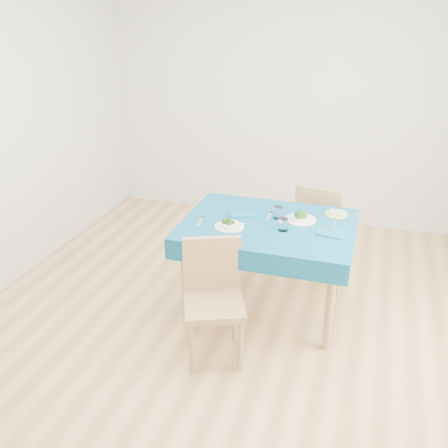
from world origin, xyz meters
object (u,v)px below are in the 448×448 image
(chair_near, at_px, (214,295))
(bowl_near, at_px, (229,223))
(chair_far, at_px, (324,216))
(bowl_far, at_px, (301,216))
(table, at_px, (267,267))
(side_plate, at_px, (336,214))

(chair_near, relative_size, bowl_near, 4.54)
(chair_far, height_order, bowl_near, chair_far)
(chair_near, xyz_separation_m, bowl_near, (-0.06, 0.55, 0.29))
(chair_far, bearing_deg, chair_near, 83.07)
(chair_near, relative_size, bowl_far, 4.17)
(table, height_order, bowl_far, bowl_far)
(bowl_near, relative_size, side_plate, 1.21)
(bowl_near, bearing_deg, side_plate, 33.37)
(bowl_far, height_order, side_plate, bowl_far)
(bowl_near, height_order, side_plate, bowl_near)
(table, distance_m, chair_far, 0.90)
(table, relative_size, bowl_near, 5.83)
(chair_near, bearing_deg, table, 51.45)
(chair_far, relative_size, side_plate, 5.65)
(table, bearing_deg, side_plate, 34.24)
(chair_near, relative_size, chair_far, 0.97)
(side_plate, bearing_deg, chair_near, -123.25)
(chair_far, relative_size, bowl_near, 4.68)
(chair_far, distance_m, side_plate, 0.58)
(table, xyz_separation_m, bowl_far, (0.22, 0.13, 0.42))
(bowl_far, bearing_deg, chair_near, -116.95)
(chair_far, height_order, side_plate, chair_far)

